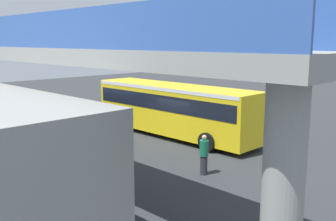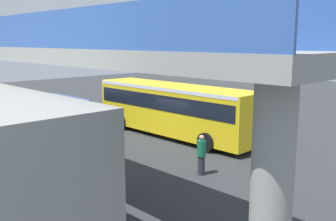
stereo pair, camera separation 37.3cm
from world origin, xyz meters
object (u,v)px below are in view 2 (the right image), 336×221
object	(u,v)px
city_bus	(174,106)
bicycle_blue	(14,119)
traffic_sign	(246,106)
pedestrian	(201,155)
parked_van	(60,110)
bicycle_orange	(22,127)

from	to	relation	value
city_bus	bicycle_blue	world-z (taller)	city_bus
bicycle_blue	traffic_sign	world-z (taller)	traffic_sign
bicycle_blue	traffic_sign	distance (m)	15.92
city_bus	pedestrian	world-z (taller)	city_bus
parked_van	traffic_sign	world-z (taller)	traffic_sign
city_bus	pedestrian	bearing A→B (deg)	144.78
parked_van	bicycle_orange	size ratio (longest dim) A/B	2.71
bicycle_orange	traffic_sign	xyz separation A→B (m)	(-10.43, -9.52, 1.52)
city_bus	pedestrian	size ratio (longest dim) A/B	6.44
parked_van	bicycle_orange	bearing A→B (deg)	80.71
city_bus	traffic_sign	xyz separation A→B (m)	(-3.09, -3.12, 0.01)
bicycle_blue	pedestrian	world-z (taller)	pedestrian
city_bus	parked_van	distance (m)	7.96
bicycle_orange	bicycle_blue	xyz separation A→B (m)	(2.70, -0.64, 0.00)
bicycle_orange	bicycle_blue	distance (m)	2.77
parked_van	pedestrian	world-z (taller)	parked_van
pedestrian	traffic_sign	bearing A→B (deg)	-69.28
city_bus	bicycle_orange	distance (m)	9.86
bicycle_blue	traffic_sign	size ratio (longest dim) A/B	0.63
bicycle_orange	traffic_sign	bearing A→B (deg)	-137.62
bicycle_blue	pedestrian	distance (m)	15.96
parked_van	city_bus	bearing A→B (deg)	-150.89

